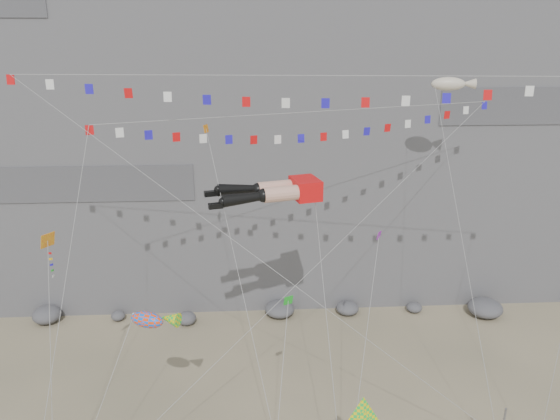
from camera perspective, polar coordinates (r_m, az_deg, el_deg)
name	(u,v)px	position (r m, az deg, el deg)	size (l,w,h in m)	color
cliff	(271,17)	(57.41, -0.92, 19.55)	(80.00, 28.00, 50.00)	slate
talus_boulders	(280,309)	(48.59, -0.03, -10.34)	(60.00, 3.00, 1.20)	#59595D
legs_kite	(276,191)	(33.53, -0.45, 1.96)	(7.28, 17.05, 21.43)	red
flag_banner_upper	(313,112)	(35.47, 3.42, 10.16)	(28.49, 18.59, 28.31)	red
flag_banner_lower	(306,76)	(30.22, 2.77, 13.80)	(32.41, 7.31, 25.93)	red
harlequin_kite	(48,241)	(31.41, -23.10, -3.03)	(1.74, 6.52, 14.60)	red
fish_windsock	(147,320)	(31.11, -13.75, -11.11)	(6.14, 6.53, 11.38)	#FF3F0D
blimp_windsock	(448,85)	(40.40, 17.19, 12.37)	(3.66, 15.11, 24.82)	beige
small_kite_a	(208,136)	(34.47, -7.56, 7.62)	(5.34, 14.40, 23.20)	orange
small_kite_b	(378,240)	(34.65, 10.25, -3.10)	(4.60, 12.34, 17.02)	purple
small_kite_c	(288,304)	(29.56, 0.85, -9.75)	(2.15, 7.73, 12.54)	green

